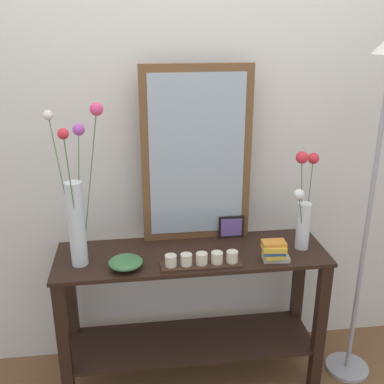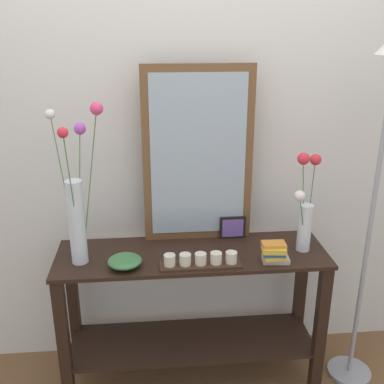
{
  "view_description": "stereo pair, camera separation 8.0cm",
  "coord_description": "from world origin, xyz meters",
  "px_view_note": "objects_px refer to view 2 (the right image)",
  "views": [
    {
      "loc": [
        -0.28,
        -2.08,
        1.89
      ],
      "look_at": [
        0.0,
        0.0,
        1.11
      ],
      "focal_mm": 43.46,
      "sensor_mm": 36.0,
      "label": 1
    },
    {
      "loc": [
        -0.2,
        -2.09,
        1.89
      ],
      "look_at": [
        0.0,
        0.0,
        1.11
      ],
      "focal_mm": 43.46,
      "sensor_mm": 36.0,
      "label": 2
    }
  ],
  "objects_px": {
    "tall_vase_left": "(77,204)",
    "floor_lamp": "(379,164)",
    "console_table": "(192,302)",
    "vase_right": "(305,209)",
    "candle_tray": "(201,261)",
    "book_stack": "(274,253)",
    "picture_frame_small": "(233,228)",
    "mirror_leaning": "(198,156)",
    "decorative_bowl": "(125,261)"
  },
  "relations": [
    {
      "from": "floor_lamp",
      "to": "tall_vase_left",
      "type": "bearing_deg",
      "value": 178.8
    },
    {
      "from": "vase_right",
      "to": "candle_tray",
      "type": "xyz_separation_m",
      "value": [
        -0.54,
        -0.13,
        -0.19
      ]
    },
    {
      "from": "picture_frame_small",
      "to": "floor_lamp",
      "type": "distance_m",
      "value": 0.8
    },
    {
      "from": "vase_right",
      "to": "picture_frame_small",
      "type": "xyz_separation_m",
      "value": [
        -0.33,
        0.16,
        -0.16
      ]
    },
    {
      "from": "console_table",
      "to": "decorative_bowl",
      "type": "height_order",
      "value": "decorative_bowl"
    },
    {
      "from": "candle_tray",
      "to": "floor_lamp",
      "type": "xyz_separation_m",
      "value": [
        0.86,
        0.08,
        0.44
      ]
    },
    {
      "from": "candle_tray",
      "to": "picture_frame_small",
      "type": "height_order",
      "value": "picture_frame_small"
    },
    {
      "from": "book_stack",
      "to": "picture_frame_small",
      "type": "bearing_deg",
      "value": 119.17
    },
    {
      "from": "mirror_leaning",
      "to": "decorative_bowl",
      "type": "distance_m",
      "value": 0.64
    },
    {
      "from": "picture_frame_small",
      "to": "book_stack",
      "type": "relative_size",
      "value": 0.96
    },
    {
      "from": "candle_tray",
      "to": "floor_lamp",
      "type": "relative_size",
      "value": 0.21
    },
    {
      "from": "picture_frame_small",
      "to": "floor_lamp",
      "type": "relative_size",
      "value": 0.07
    },
    {
      "from": "tall_vase_left",
      "to": "decorative_bowl",
      "type": "distance_m",
      "value": 0.35
    },
    {
      "from": "console_table",
      "to": "book_stack",
      "type": "relative_size",
      "value": 9.58
    },
    {
      "from": "vase_right",
      "to": "candle_tray",
      "type": "bearing_deg",
      "value": -166.53
    },
    {
      "from": "floor_lamp",
      "to": "book_stack",
      "type": "bearing_deg",
      "value": -172.31
    },
    {
      "from": "candle_tray",
      "to": "decorative_bowl",
      "type": "distance_m",
      "value": 0.36
    },
    {
      "from": "picture_frame_small",
      "to": "floor_lamp",
      "type": "bearing_deg",
      "value": -17.66
    },
    {
      "from": "console_table",
      "to": "decorative_bowl",
      "type": "xyz_separation_m",
      "value": [
        -0.33,
        -0.11,
        0.32
      ]
    },
    {
      "from": "console_table",
      "to": "floor_lamp",
      "type": "bearing_deg",
      "value": -3.93
    },
    {
      "from": "candle_tray",
      "to": "picture_frame_small",
      "type": "distance_m",
      "value": 0.35
    },
    {
      "from": "candle_tray",
      "to": "book_stack",
      "type": "relative_size",
      "value": 2.74
    },
    {
      "from": "picture_frame_small",
      "to": "vase_right",
      "type": "bearing_deg",
      "value": -25.34
    },
    {
      "from": "console_table",
      "to": "tall_vase_left",
      "type": "xyz_separation_m",
      "value": [
        -0.54,
        -0.03,
        0.59
      ]
    },
    {
      "from": "mirror_leaning",
      "to": "vase_right",
      "type": "bearing_deg",
      "value": -19.62
    },
    {
      "from": "vase_right",
      "to": "book_stack",
      "type": "height_order",
      "value": "vase_right"
    },
    {
      "from": "console_table",
      "to": "book_stack",
      "type": "xyz_separation_m",
      "value": [
        0.39,
        -0.13,
        0.34
      ]
    },
    {
      "from": "console_table",
      "to": "candle_tray",
      "type": "bearing_deg",
      "value": -78.39
    },
    {
      "from": "tall_vase_left",
      "to": "floor_lamp",
      "type": "distance_m",
      "value": 1.45
    },
    {
      "from": "candle_tray",
      "to": "book_stack",
      "type": "bearing_deg",
      "value": 1.46
    },
    {
      "from": "mirror_leaning",
      "to": "tall_vase_left",
      "type": "relative_size",
      "value": 1.18
    },
    {
      "from": "console_table",
      "to": "vase_right",
      "type": "distance_m",
      "value": 0.77
    },
    {
      "from": "book_stack",
      "to": "floor_lamp",
      "type": "bearing_deg",
      "value": 7.69
    },
    {
      "from": "tall_vase_left",
      "to": "candle_tray",
      "type": "height_order",
      "value": "tall_vase_left"
    },
    {
      "from": "mirror_leaning",
      "to": "book_stack",
      "type": "distance_m",
      "value": 0.61
    },
    {
      "from": "floor_lamp",
      "to": "decorative_bowl",
      "type": "bearing_deg",
      "value": -177.61
    },
    {
      "from": "console_table",
      "to": "book_stack",
      "type": "bearing_deg",
      "value": -18.43
    },
    {
      "from": "mirror_leaning",
      "to": "vase_right",
      "type": "height_order",
      "value": "mirror_leaning"
    },
    {
      "from": "mirror_leaning",
      "to": "floor_lamp",
      "type": "relative_size",
      "value": 0.5
    },
    {
      "from": "console_table",
      "to": "vase_right",
      "type": "height_order",
      "value": "vase_right"
    },
    {
      "from": "picture_frame_small",
      "to": "decorative_bowl",
      "type": "height_order",
      "value": "picture_frame_small"
    },
    {
      "from": "picture_frame_small",
      "to": "book_stack",
      "type": "height_order",
      "value": "picture_frame_small"
    },
    {
      "from": "mirror_leaning",
      "to": "book_stack",
      "type": "relative_size",
      "value": 6.4
    },
    {
      "from": "tall_vase_left",
      "to": "floor_lamp",
      "type": "bearing_deg",
      "value": -1.2
    },
    {
      "from": "console_table",
      "to": "candle_tray",
      "type": "xyz_separation_m",
      "value": [
        0.03,
        -0.14,
        0.32
      ]
    },
    {
      "from": "picture_frame_small",
      "to": "candle_tray",
      "type": "bearing_deg",
      "value": -125.46
    },
    {
      "from": "mirror_leaning",
      "to": "decorative_bowl",
      "type": "xyz_separation_m",
      "value": [
        -0.38,
        -0.29,
        -0.43
      ]
    },
    {
      "from": "mirror_leaning",
      "to": "picture_frame_small",
      "type": "relative_size",
      "value": 6.64
    },
    {
      "from": "mirror_leaning",
      "to": "tall_vase_left",
      "type": "xyz_separation_m",
      "value": [
        -0.59,
        -0.21,
        -0.16
      ]
    },
    {
      "from": "tall_vase_left",
      "to": "candle_tray",
      "type": "distance_m",
      "value": 0.64
    }
  ]
}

